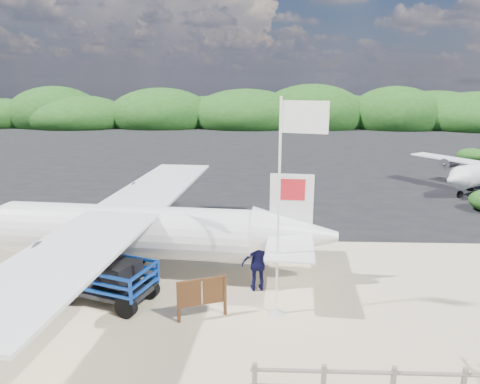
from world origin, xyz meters
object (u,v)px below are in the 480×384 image
object	(u,v)px
flagpole	(276,313)
crew_c	(258,264)
crew_b	(172,233)
aircraft_large	(417,176)
crew_a	(101,231)
signboard	(203,318)
baggage_cart	(109,301)
aircraft_small	(110,145)

from	to	relation	value
flagpole	crew_c	size ratio (longest dim) A/B	3.39
crew_b	crew_c	xyz separation A→B (m)	(3.55, -3.17, 0.11)
crew_c	aircraft_large	distance (m)	22.16
crew_a	crew_c	bearing A→B (deg)	159.97
flagpole	signboard	xyz separation A→B (m)	(-2.23, -0.35, 0.00)
baggage_cart	crew_a	xyz separation A→B (m)	(-1.82, 4.53, 0.78)
aircraft_large	aircraft_small	world-z (taller)	aircraft_large
baggage_cart	signboard	bearing A→B (deg)	2.56
flagpole	crew_a	xyz separation A→B (m)	(-7.24, 5.12, 0.78)
crew_c	flagpole	bearing A→B (deg)	100.18
baggage_cart	crew_b	bearing A→B (deg)	91.17
crew_b	aircraft_large	size ratio (longest dim) A/B	0.10
signboard	aircraft_small	size ratio (longest dim) A/B	0.20
aircraft_small	flagpole	bearing A→B (deg)	80.84
crew_a	aircraft_large	world-z (taller)	aircraft_large
signboard	crew_b	world-z (taller)	crew_b
crew_c	aircraft_large	bearing A→B (deg)	-132.66
flagpole	crew_c	world-z (taller)	flagpole
flagpole	signboard	world-z (taller)	flagpole
baggage_cart	crew_c	xyz separation A→B (m)	(4.87, 0.95, 0.97)
signboard	crew_b	bearing A→B (deg)	90.17
crew_c	aircraft_large	size ratio (longest dim) A/B	0.12
baggage_cart	crew_b	world-z (taller)	crew_b
signboard	crew_a	world-z (taller)	crew_a
crew_a	crew_c	world-z (taller)	crew_c
flagpole	crew_a	bearing A→B (deg)	144.76
crew_b	crew_c	distance (m)	4.76
crew_c	aircraft_small	distance (m)	38.06
aircraft_large	crew_c	bearing A→B (deg)	62.16
crew_b	aircraft_large	xyz separation A→B (m)	(15.59, 15.41, -0.86)
signboard	aircraft_large	distance (m)	24.64
baggage_cart	crew_a	world-z (taller)	crew_a
crew_c	aircraft_small	size ratio (longest dim) A/B	0.24
baggage_cart	aircraft_small	distance (m)	37.08
baggage_cart	crew_a	bearing A→B (deg)	130.83
crew_a	aircraft_small	bearing A→B (deg)	-63.81
baggage_cart	aircraft_small	xyz separation A→B (m)	(-11.80, 35.15, 0.00)
crew_b	crew_a	bearing A→B (deg)	-21.64
crew_a	aircraft_small	distance (m)	32.22
baggage_cart	crew_b	distance (m)	4.41
flagpole	aircraft_small	world-z (taller)	flagpole
flagpole	aircraft_large	bearing A→B (deg)	60.27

